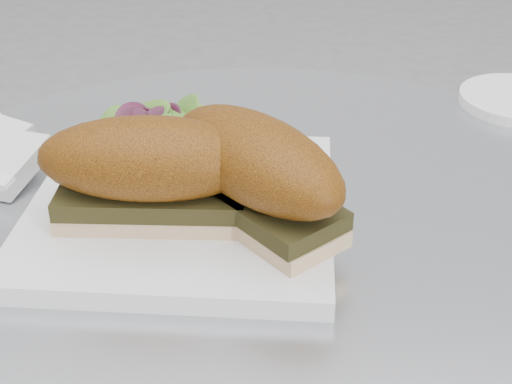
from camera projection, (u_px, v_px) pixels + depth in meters
plate at (182, 208)px, 0.57m from camera, size 0.26×0.26×0.02m
sandwich_left at (150, 169)px, 0.52m from camera, size 0.17×0.08×0.08m
sandwich_right at (256, 169)px, 0.52m from camera, size 0.16×0.18×0.08m
salad at (144, 131)px, 0.61m from camera, size 0.10×0.10×0.05m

